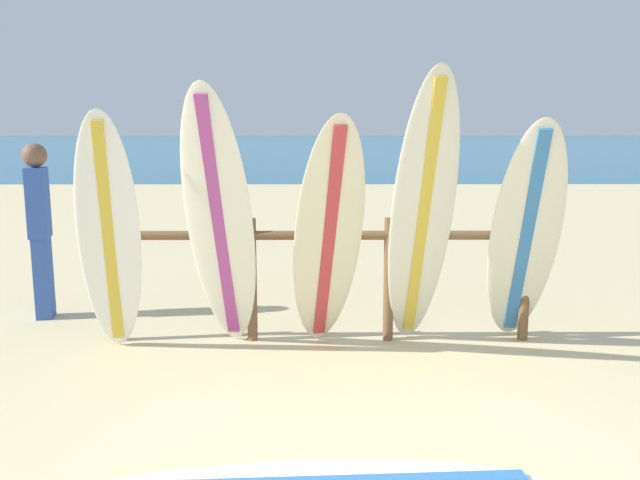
{
  "coord_description": "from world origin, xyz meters",
  "views": [
    {
      "loc": [
        -0.31,
        -2.82,
        1.9
      ],
      "look_at": [
        -0.28,
        3.14,
        0.85
      ],
      "focal_mm": 37.32,
      "sensor_mm": 36.0,
      "label": 1
    }
  ],
  "objects_px": {
    "surfboard_leaning_left": "(220,223)",
    "surfboard_leaning_center_left": "(328,238)",
    "beachgoer_standing": "(40,223)",
    "surfboard_rack": "(320,262)",
    "surfboard_leaning_center_right": "(525,236)",
    "small_boat_offshore": "(338,153)",
    "surfboard_leaning_far_left": "(109,235)",
    "surfboard_leaning_center": "(422,214)"
  },
  "relations": [
    {
      "from": "surfboard_leaning_far_left",
      "to": "surfboard_leaning_center",
      "type": "bearing_deg",
      "value": 1.91
    },
    {
      "from": "surfboard_leaning_left",
      "to": "small_boat_offshore",
      "type": "height_order",
      "value": "surfboard_leaning_left"
    },
    {
      "from": "surfboard_leaning_center_right",
      "to": "surfboard_leaning_center_left",
      "type": "bearing_deg",
      "value": -173.77
    },
    {
      "from": "beachgoer_standing",
      "to": "surfboard_leaning_far_left",
      "type": "bearing_deg",
      "value": -47.35
    },
    {
      "from": "surfboard_leaning_far_left",
      "to": "surfboard_leaning_center_right",
      "type": "xyz_separation_m",
      "value": [
        3.39,
        0.12,
        -0.03
      ]
    },
    {
      "from": "surfboard_leaning_far_left",
      "to": "surfboard_leaning_center_left",
      "type": "bearing_deg",
      "value": -1.85
    },
    {
      "from": "surfboard_leaning_center_right",
      "to": "small_boat_offshore",
      "type": "xyz_separation_m",
      "value": [
        -0.53,
        32.01,
        -0.72
      ]
    },
    {
      "from": "surfboard_rack",
      "to": "beachgoer_standing",
      "type": "xyz_separation_m",
      "value": [
        -2.71,
        0.71,
        0.24
      ]
    },
    {
      "from": "surfboard_leaning_far_left",
      "to": "surfboard_leaning_center_right",
      "type": "distance_m",
      "value": 3.4
    },
    {
      "from": "surfboard_leaning_left",
      "to": "small_boat_offshore",
      "type": "bearing_deg",
      "value": 86.49
    },
    {
      "from": "beachgoer_standing",
      "to": "surfboard_leaning_center_left",
      "type": "bearing_deg",
      "value": -22.61
    },
    {
      "from": "surfboard_leaning_center",
      "to": "small_boat_offshore",
      "type": "distance_m",
      "value": 32.07
    },
    {
      "from": "surfboard_rack",
      "to": "surfboard_leaning_center_right",
      "type": "height_order",
      "value": "surfboard_leaning_center_right"
    },
    {
      "from": "surfboard_leaning_far_left",
      "to": "beachgoer_standing",
      "type": "distance_m",
      "value": 1.49
    },
    {
      "from": "surfboard_rack",
      "to": "surfboard_leaning_left",
      "type": "height_order",
      "value": "surfboard_leaning_left"
    },
    {
      "from": "surfboard_leaning_center_left",
      "to": "small_boat_offshore",
      "type": "xyz_separation_m",
      "value": [
        1.1,
        32.19,
        -0.74
      ]
    },
    {
      "from": "surfboard_leaning_far_left",
      "to": "surfboard_leaning_center",
      "type": "height_order",
      "value": "surfboard_leaning_center"
    },
    {
      "from": "surfboard_leaning_center_left",
      "to": "surfboard_leaning_left",
      "type": "bearing_deg",
      "value": 175.53
    },
    {
      "from": "surfboard_rack",
      "to": "beachgoer_standing",
      "type": "height_order",
      "value": "beachgoer_standing"
    },
    {
      "from": "surfboard_leaning_far_left",
      "to": "small_boat_offshore",
      "type": "relative_size",
      "value": 0.76
    },
    {
      "from": "surfboard_leaning_center",
      "to": "surfboard_rack",
      "type": "bearing_deg",
      "value": 159.87
    },
    {
      "from": "surfboard_rack",
      "to": "surfboard_leaning_center_right",
      "type": "distance_m",
      "value": 1.73
    },
    {
      "from": "surfboard_leaning_far_left",
      "to": "surfboard_leaning_center_left",
      "type": "distance_m",
      "value": 1.76
    },
    {
      "from": "small_boat_offshore",
      "to": "surfboard_rack",
      "type": "bearing_deg",
      "value": -92.09
    },
    {
      "from": "surfboard_rack",
      "to": "surfboard_leaning_far_left",
      "type": "height_order",
      "value": "surfboard_leaning_far_left"
    },
    {
      "from": "surfboard_rack",
      "to": "beachgoer_standing",
      "type": "relative_size",
      "value": 2.16
    },
    {
      "from": "surfboard_leaning_far_left",
      "to": "surfboard_leaning_center_left",
      "type": "height_order",
      "value": "surfboard_leaning_far_left"
    },
    {
      "from": "small_boat_offshore",
      "to": "surfboard_leaning_center_left",
      "type": "bearing_deg",
      "value": -91.95
    },
    {
      "from": "surfboard_leaning_center_left",
      "to": "beachgoer_standing",
      "type": "distance_m",
      "value": 3.01
    },
    {
      "from": "surfboard_leaning_center_left",
      "to": "surfboard_leaning_center_right",
      "type": "xyz_separation_m",
      "value": [
        1.63,
        0.18,
        -0.01
      ]
    },
    {
      "from": "surfboard_leaning_left",
      "to": "surfboard_leaning_center_left",
      "type": "height_order",
      "value": "surfboard_leaning_left"
    },
    {
      "from": "surfboard_leaning_left",
      "to": "surfboard_leaning_far_left",
      "type": "bearing_deg",
      "value": -179.28
    },
    {
      "from": "surfboard_rack",
      "to": "surfboard_leaning_center_left",
      "type": "xyz_separation_m",
      "value": [
        0.06,
        -0.45,
        0.29
      ]
    },
    {
      "from": "surfboard_rack",
      "to": "surfboard_leaning_center_right",
      "type": "relative_size",
      "value": 1.89
    },
    {
      "from": "surfboard_leaning_left",
      "to": "surfboard_leaning_center_left",
      "type": "xyz_separation_m",
      "value": [
        0.87,
        -0.07,
        -0.11
      ]
    },
    {
      "from": "surfboard_leaning_far_left",
      "to": "surfboard_leaning_left",
      "type": "height_order",
      "value": "surfboard_leaning_left"
    },
    {
      "from": "small_boat_offshore",
      "to": "surfboard_leaning_far_left",
      "type": "bearing_deg",
      "value": -95.09
    },
    {
      "from": "surfboard_leaning_left",
      "to": "small_boat_offshore",
      "type": "distance_m",
      "value": 32.2
    },
    {
      "from": "surfboard_leaning_center",
      "to": "beachgoer_standing",
      "type": "height_order",
      "value": "surfboard_leaning_center"
    },
    {
      "from": "surfboard_rack",
      "to": "surfboard_leaning_left",
      "type": "distance_m",
      "value": 0.98
    },
    {
      "from": "surfboard_leaning_left",
      "to": "surfboard_leaning_center_left",
      "type": "distance_m",
      "value": 0.88
    },
    {
      "from": "surfboard_leaning_center_left",
      "to": "beachgoer_standing",
      "type": "relative_size",
      "value": 1.16
    }
  ]
}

